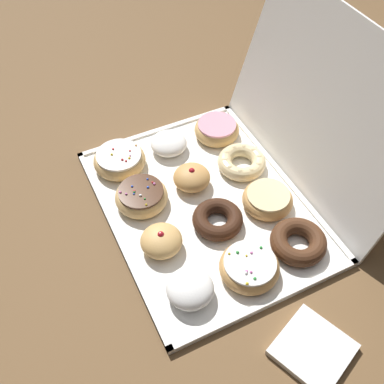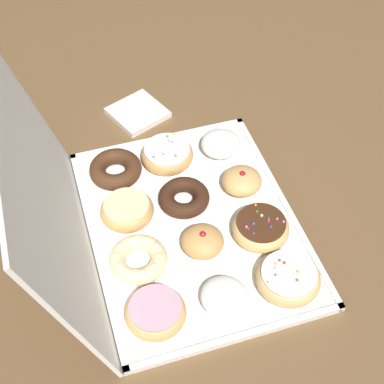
{
  "view_description": "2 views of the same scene",
  "coord_description": "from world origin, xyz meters",
  "px_view_note": "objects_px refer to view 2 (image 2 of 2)",
  "views": [
    {
      "loc": [
        0.56,
        -0.3,
        0.8
      ],
      "look_at": [
        -0.0,
        -0.03,
        0.06
      ],
      "focal_mm": 42.9,
      "sensor_mm": 36.0,
      "label": 1
    },
    {
      "loc": [
        -0.7,
        0.22,
        0.95
      ],
      "look_at": [
        0.04,
        -0.01,
        0.06
      ],
      "focal_mm": 54.05,
      "sensor_mm": 36.0,
      "label": 2
    }
  ],
  "objects_px": {
    "sprinkle_donut_0": "(288,278)",
    "chocolate_cake_ring_donut_6": "(186,197)",
    "donut_box": "(193,226)",
    "pink_frosted_donut_8": "(155,312)",
    "cruller_donut_9": "(138,259)",
    "powdered_filled_donut_4": "(224,297)",
    "sprinkle_donut_1": "(261,228)",
    "sprinkle_donut_7": "(168,154)",
    "jelly_filled_donut_2": "(242,181)",
    "powdered_filled_donut_3": "(221,144)",
    "napkin_stack": "(138,113)",
    "glazed_ring_donut_10": "(127,210)",
    "jelly_filled_donut_5": "(205,241)",
    "chocolate_cake_ring_donut_11": "(116,169)"
  },
  "relations": [
    {
      "from": "jelly_filled_donut_2",
      "to": "sprinkle_donut_7",
      "type": "height_order",
      "value": "jelly_filled_donut_2"
    },
    {
      "from": "sprinkle_donut_0",
      "to": "jelly_filled_donut_2",
      "type": "xyz_separation_m",
      "value": [
        0.25,
        -0.0,
        0.0
      ]
    },
    {
      "from": "powdered_filled_donut_4",
      "to": "pink_frosted_donut_8",
      "type": "distance_m",
      "value": 0.13
    },
    {
      "from": "powdered_filled_donut_3",
      "to": "sprinkle_donut_1",
      "type": "bearing_deg",
      "value": 179.44
    },
    {
      "from": "donut_box",
      "to": "chocolate_cake_ring_donut_11",
      "type": "xyz_separation_m",
      "value": [
        0.18,
        0.12,
        0.02
      ]
    },
    {
      "from": "pink_frosted_donut_8",
      "to": "cruller_donut_9",
      "type": "distance_m",
      "value": 0.12
    },
    {
      "from": "jelly_filled_donut_2",
      "to": "powdered_filled_donut_3",
      "type": "height_order",
      "value": "jelly_filled_donut_2"
    },
    {
      "from": "jelly_filled_donut_2",
      "to": "sprinkle_donut_0",
      "type": "bearing_deg",
      "value": 179.29
    },
    {
      "from": "pink_frosted_donut_8",
      "to": "napkin_stack",
      "type": "bearing_deg",
      "value": -10.54
    },
    {
      "from": "cruller_donut_9",
      "to": "glazed_ring_donut_10",
      "type": "xyz_separation_m",
      "value": [
        0.12,
        -0.01,
        0.0
      ]
    },
    {
      "from": "powdered_filled_donut_4",
      "to": "chocolate_cake_ring_donut_11",
      "type": "bearing_deg",
      "value": 17.7
    },
    {
      "from": "donut_box",
      "to": "pink_frosted_donut_8",
      "type": "height_order",
      "value": "pink_frosted_donut_8"
    },
    {
      "from": "sprinkle_donut_1",
      "to": "pink_frosted_donut_8",
      "type": "height_order",
      "value": "sprinkle_donut_1"
    },
    {
      "from": "powdered_filled_donut_4",
      "to": "napkin_stack",
      "type": "distance_m",
      "value": 0.57
    },
    {
      "from": "cruller_donut_9",
      "to": "glazed_ring_donut_10",
      "type": "height_order",
      "value": "glazed_ring_donut_10"
    },
    {
      "from": "jelly_filled_donut_2",
      "to": "powdered_filled_donut_4",
      "type": "height_order",
      "value": "jelly_filled_donut_2"
    },
    {
      "from": "donut_box",
      "to": "chocolate_cake_ring_donut_6",
      "type": "xyz_separation_m",
      "value": [
        0.06,
        -0.0,
        0.02
      ]
    },
    {
      "from": "glazed_ring_donut_10",
      "to": "chocolate_cake_ring_donut_6",
      "type": "bearing_deg",
      "value": -90.48
    },
    {
      "from": "donut_box",
      "to": "sprinkle_donut_0",
      "type": "height_order",
      "value": "sprinkle_donut_0"
    },
    {
      "from": "powdered_filled_donut_4",
      "to": "sprinkle_donut_0",
      "type": "bearing_deg",
      "value": -89.42
    },
    {
      "from": "sprinkle_donut_1",
      "to": "glazed_ring_donut_10",
      "type": "bearing_deg",
      "value": 62.61
    },
    {
      "from": "chocolate_cake_ring_donut_6",
      "to": "jelly_filled_donut_2",
      "type": "bearing_deg",
      "value": -88.86
    },
    {
      "from": "powdered_filled_donut_3",
      "to": "pink_frosted_donut_8",
      "type": "distance_m",
      "value": 0.45
    },
    {
      "from": "donut_box",
      "to": "sprinkle_donut_1",
      "type": "xyz_separation_m",
      "value": [
        -0.06,
        -0.12,
        0.03
      ]
    },
    {
      "from": "sprinkle_donut_1",
      "to": "chocolate_cake_ring_donut_6",
      "type": "relative_size",
      "value": 1.08
    },
    {
      "from": "donut_box",
      "to": "cruller_donut_9",
      "type": "distance_m",
      "value": 0.15
    },
    {
      "from": "jelly_filled_donut_5",
      "to": "napkin_stack",
      "type": "relative_size",
      "value": 0.7
    },
    {
      "from": "sprinkle_donut_0",
      "to": "powdered_filled_donut_3",
      "type": "xyz_separation_m",
      "value": [
        0.38,
        0.0,
        0.0
      ]
    },
    {
      "from": "powdered_filled_donut_4",
      "to": "sprinkle_donut_7",
      "type": "bearing_deg",
      "value": -0.36
    },
    {
      "from": "sprinkle_donut_0",
      "to": "chocolate_cake_ring_donut_6",
      "type": "relative_size",
      "value": 1.13
    },
    {
      "from": "powdered_filled_donut_3",
      "to": "napkin_stack",
      "type": "distance_m",
      "value": 0.24
    },
    {
      "from": "powdered_filled_donut_3",
      "to": "pink_frosted_donut_8",
      "type": "xyz_separation_m",
      "value": [
        -0.37,
        0.25,
        -0.0
      ]
    },
    {
      "from": "sprinkle_donut_7",
      "to": "pink_frosted_donut_8",
      "type": "height_order",
      "value": "sprinkle_donut_7"
    },
    {
      "from": "pink_frosted_donut_8",
      "to": "glazed_ring_donut_10",
      "type": "xyz_separation_m",
      "value": [
        0.25,
        -0.01,
        -0.0
      ]
    },
    {
      "from": "chocolate_cake_ring_donut_6",
      "to": "napkin_stack",
      "type": "relative_size",
      "value": 0.9
    },
    {
      "from": "sprinkle_donut_1",
      "to": "glazed_ring_donut_10",
      "type": "xyz_separation_m",
      "value": [
        0.13,
        0.24,
        -0.0
      ]
    },
    {
      "from": "powdered_filled_donut_4",
      "to": "pink_frosted_donut_8",
      "type": "bearing_deg",
      "value": 86.93
    },
    {
      "from": "sprinkle_donut_0",
      "to": "cruller_donut_9",
      "type": "height_order",
      "value": "sprinkle_donut_0"
    },
    {
      "from": "sprinkle_donut_1",
      "to": "sprinkle_donut_7",
      "type": "height_order",
      "value": "sprinkle_donut_1"
    },
    {
      "from": "jelly_filled_donut_5",
      "to": "glazed_ring_donut_10",
      "type": "xyz_separation_m",
      "value": [
        0.13,
        0.13,
        -0.0
      ]
    },
    {
      "from": "jelly_filled_donut_2",
      "to": "chocolate_cake_ring_donut_11",
      "type": "bearing_deg",
      "value": 64.32
    },
    {
      "from": "powdered_filled_donut_3",
      "to": "cruller_donut_9",
      "type": "xyz_separation_m",
      "value": [
        -0.25,
        0.25,
        -0.01
      ]
    },
    {
      "from": "powdered_filled_donut_3",
      "to": "jelly_filled_donut_5",
      "type": "height_order",
      "value": "jelly_filled_donut_5"
    },
    {
      "from": "sprinkle_donut_1",
      "to": "powdered_filled_donut_3",
      "type": "relative_size",
      "value": 1.28
    },
    {
      "from": "powdered_filled_donut_3",
      "to": "napkin_stack",
      "type": "height_order",
      "value": "powdered_filled_donut_3"
    },
    {
      "from": "sprinkle_donut_1",
      "to": "powdered_filled_donut_4",
      "type": "height_order",
      "value": "sprinkle_donut_1"
    },
    {
      "from": "jelly_filled_donut_2",
      "to": "powdered_filled_donut_4",
      "type": "distance_m",
      "value": 0.29
    },
    {
      "from": "jelly_filled_donut_2",
      "to": "napkin_stack",
      "type": "xyz_separation_m",
      "value": [
        0.31,
        0.15,
        -0.03
      ]
    },
    {
      "from": "sprinkle_donut_7",
      "to": "glazed_ring_donut_10",
      "type": "bearing_deg",
      "value": 136.05
    },
    {
      "from": "donut_box",
      "to": "sprinkle_donut_7",
      "type": "height_order",
      "value": "sprinkle_donut_7"
    }
  ]
}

